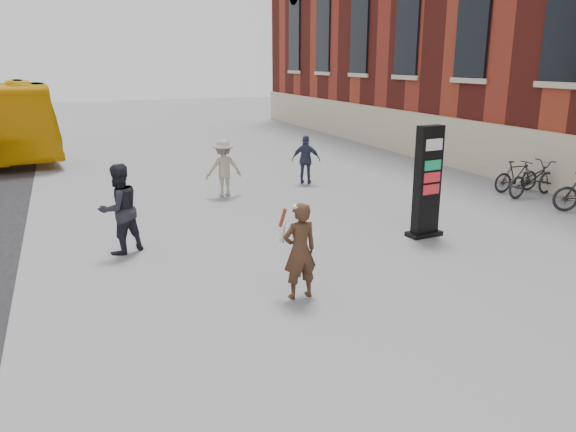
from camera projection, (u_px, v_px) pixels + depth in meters
name	position (u px, v px, depth m)	size (l,w,h in m)	color
ground	(318.00, 284.00, 9.97)	(100.00, 100.00, 0.00)	#9E9EA3
info_pylon	(427.00, 182.00, 12.40)	(0.83, 0.48, 2.49)	black
woman	(299.00, 250.00, 9.22)	(0.64, 0.58, 1.64)	#422E1A
pedestrian_a	(119.00, 209.00, 11.38)	(0.90, 0.70, 1.86)	black
pedestrian_b	(224.00, 168.00, 16.29)	(1.06, 0.61, 1.65)	#9D947F
pedestrian_c	(306.00, 160.00, 17.91)	(0.91, 0.38, 1.55)	#2E324C
bike_6	(532.00, 179.00, 16.30)	(0.68, 1.96, 1.03)	black
bike_7	(516.00, 176.00, 16.86)	(0.45, 1.59, 0.95)	black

